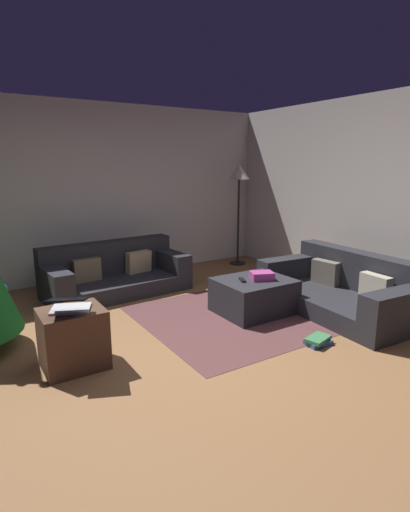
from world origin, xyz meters
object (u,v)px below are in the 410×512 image
Objects in this scene: laptop at (69,306)px; corner_lamp at (239,180)px; ottoman at (254,296)px; book_stack at (318,341)px; couch_right at (344,290)px; tv_remote at (242,280)px; couch_left at (114,274)px; gift_box at (262,276)px; side_table at (73,338)px.

laptop is 4.21m from corner_lamp.
ottoman is at bearing 6.87° from laptop.
book_stack is at bearing -113.13° from corner_lamp.
book_stack is 3.60m from corner_lamp.
couch_right is at bearing 27.70° from book_stack.
tv_remote is at bearing 170.84° from ottoman.
tv_remote is at bearing 116.72° from couch_left.
gift_box is at bearing -120.13° from corner_lamp.
tv_remote is (-1.12, 0.54, 0.16)m from couch_right.
ottoman is at bearing 14.10° from tv_remote.
tv_remote is 2.04m from laptop.
side_table is at bearing -146.96° from corner_lamp.
couch_left reaches higher than gift_box.
gift_box is (1.19, -1.68, 0.19)m from couch_left.
couch_left is at bearing 60.78° from side_table.
side_table is 1.76× the size of book_stack.
couch_right is 1.14m from book_stack.
gift_box is at bearing 121.12° from couch_left.
side_table is (-2.15, -0.21, 0.06)m from ottoman.
gift_box is 0.24m from tv_remote.
laptop is (-0.02, -0.05, 0.32)m from side_table.
ottoman is 0.26m from tv_remote.
ottoman is 2.69m from corner_lamp.
gift_box is (-0.89, 0.46, 0.20)m from couch_right.
couch_left is at bearing 144.23° from tv_remote.
corner_lamp is (3.43, 2.27, 0.88)m from laptop.
ottoman reaches higher than book_stack.
gift_box is 0.52× the size of laptop.
couch_right reaches higher than couch_left.
couch_right is at bearing -96.90° from corner_lamp.
couch_right is at bearing -27.42° from gift_box.
book_stack is at bearing 121.23° from couch_right.
couch_left is at bearing -170.89° from corner_lamp.
side_table is at bearing 87.99° from couch_right.
gift_box is 2.23m from side_table.
couch_left reaches higher than ottoman.
couch_right is 1.25m from tv_remote.
side_table is at bearing -174.44° from ottoman.
ottoman is at bearing 65.56° from couch_right.
laptop is (-1.05, -1.89, 0.32)m from couch_left.
couch_right is 2.81m from corner_lamp.
tv_remote is 0.54× the size of book_stack.
ottoman is 2.22m from laptop.
couch_left is 2.06m from gift_box.
laptop is (-2.17, -0.26, 0.38)m from ottoman.
book_stack is (0.12, -1.06, -0.37)m from tv_remote.
tv_remote is at bearing 8.10° from laptop.
side_table is 2.28m from book_stack.
book_stack is (2.11, -0.82, -0.22)m from side_table.
couch_left is 3.73× the size of side_table.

